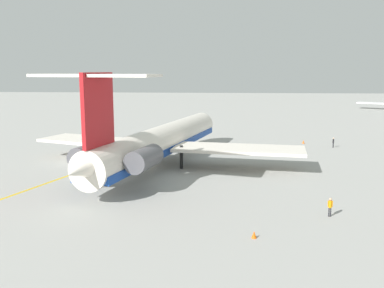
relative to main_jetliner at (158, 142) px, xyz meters
name	(u,v)px	position (x,y,z in m)	size (l,w,h in m)	color
ground	(74,162)	(-1.98, -12.08, -3.34)	(371.56, 371.56, 0.00)	#9E9E99
main_jetliner	(158,142)	(0.00, 0.00, 0.00)	(41.63, 37.18, 12.26)	silver
ground_crew_near_nose	(333,141)	(-16.08, 26.30, -2.30)	(0.32, 0.32, 1.65)	black
ground_crew_near_tail	(330,205)	(17.95, 17.63, -2.28)	(0.27, 0.43, 1.68)	black
ground_crew_portside	(86,132)	(-22.98, -17.20, -2.22)	(0.45, 0.28, 1.77)	black
ground_crew_starboard	(85,135)	(-19.86, -16.41, -2.29)	(0.27, 0.42, 1.66)	black
safety_cone_nose	(254,235)	(23.26, 10.80, -3.07)	(0.40, 0.40, 0.55)	#EA590F
safety_cone_wingtip	(303,142)	(-19.69, 22.18, -3.07)	(0.40, 0.40, 0.55)	#EA590F
taxiway_centreline	(102,164)	(-1.15, -7.95, -3.34)	(80.46, 0.36, 0.01)	gold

